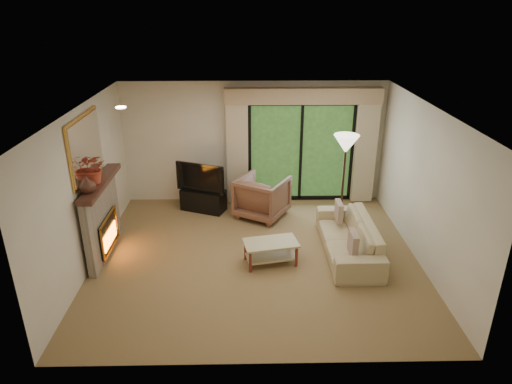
{
  "coord_description": "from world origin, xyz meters",
  "views": [
    {
      "loc": [
        -0.14,
        -6.82,
        4.13
      ],
      "look_at": [
        0.0,
        0.3,
        1.1
      ],
      "focal_mm": 32.0,
      "sensor_mm": 36.0,
      "label": 1
    }
  ],
  "objects_px": {
    "armchair": "(262,197)",
    "coffee_table": "(271,252)",
    "media_console": "(204,200)",
    "sofa": "(349,237)"
  },
  "relations": [
    {
      "from": "armchair",
      "to": "coffee_table",
      "type": "height_order",
      "value": "armchair"
    },
    {
      "from": "sofa",
      "to": "coffee_table",
      "type": "xyz_separation_m",
      "value": [
        -1.37,
        -0.31,
        -0.11
      ]
    },
    {
      "from": "media_console",
      "to": "armchair",
      "type": "height_order",
      "value": "armchair"
    },
    {
      "from": "media_console",
      "to": "sofa",
      "type": "height_order",
      "value": "sofa"
    },
    {
      "from": "sofa",
      "to": "coffee_table",
      "type": "bearing_deg",
      "value": -77.26
    },
    {
      "from": "media_console",
      "to": "coffee_table",
      "type": "relative_size",
      "value": 1.02
    },
    {
      "from": "media_console",
      "to": "sofa",
      "type": "distance_m",
      "value": 3.24
    },
    {
      "from": "armchair",
      "to": "coffee_table",
      "type": "distance_m",
      "value": 1.83
    },
    {
      "from": "media_console",
      "to": "armchair",
      "type": "bearing_deg",
      "value": 7.47
    },
    {
      "from": "armchair",
      "to": "sofa",
      "type": "bearing_deg",
      "value": 163.65
    }
  ]
}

